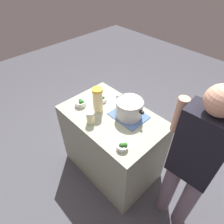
{
  "coord_description": "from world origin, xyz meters",
  "views": [
    {
      "loc": [
        1.06,
        -1.01,
        2.24
      ],
      "look_at": [
        0.0,
        0.0,
        0.94
      ],
      "focal_mm": 31.38,
      "sensor_mm": 36.0,
      "label": 1
    }
  ],
  "objects": [
    {
      "name": "broccoli_bowl_back",
      "position": [
        -0.35,
        -0.13,
        0.93
      ],
      "size": [
        0.12,
        0.12,
        0.08
      ],
      "color": "silver",
      "rests_on": "counter_slab"
    },
    {
      "name": "counter_slab",
      "position": [
        0.0,
        0.0,
        0.45
      ],
      "size": [
        1.07,
        0.69,
        0.89
      ],
      "primitive_type": "cube",
      "color": "gray",
      "rests_on": "ground_plane"
    },
    {
      "name": "broccoli_bowl_front",
      "position": [
        -0.26,
        0.08,
        0.92
      ],
      "size": [
        0.12,
        0.12,
        0.08
      ],
      "color": "silver",
      "rests_on": "counter_slab"
    },
    {
      "name": "person_cook",
      "position": [
        0.86,
        0.05,
        0.91
      ],
      "size": [
        0.5,
        0.22,
        1.65
      ],
      "color": "slate",
      "rests_on": "ground_plane"
    },
    {
      "name": "ground_plane",
      "position": [
        0.0,
        0.0,
        0.0
      ],
      "size": [
        8.0,
        8.0,
        0.0
      ],
      "primitive_type": "plane",
      "color": "#46464D"
    },
    {
      "name": "broccoli_bowl_center",
      "position": [
        0.36,
        -0.22,
        0.93
      ],
      "size": [
        0.1,
        0.1,
        0.08
      ],
      "color": "silver",
      "rests_on": "counter_slab"
    },
    {
      "name": "cooking_pot",
      "position": [
        0.12,
        0.12,
        0.99
      ],
      "size": [
        0.34,
        0.27,
        0.18
      ],
      "color": "#B7B7BC",
      "rests_on": "dish_cloth"
    },
    {
      "name": "lemonade_pitcher",
      "position": [
        -0.16,
        -0.05,
        1.03
      ],
      "size": [
        0.11,
        0.11,
        0.27
      ],
      "color": "beige",
      "rests_on": "counter_slab"
    },
    {
      "name": "dish_cloth",
      "position": [
        0.12,
        0.12,
        0.9
      ],
      "size": [
        0.35,
        0.28,
        0.01
      ],
      "primitive_type": "cube",
      "color": "#4B6A9F",
      "rests_on": "counter_slab"
    },
    {
      "name": "mason_jar",
      "position": [
        -0.07,
        -0.21,
        0.96
      ],
      "size": [
        0.08,
        0.08,
        0.13
      ],
      "color": "beige",
      "rests_on": "counter_slab"
    }
  ]
}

